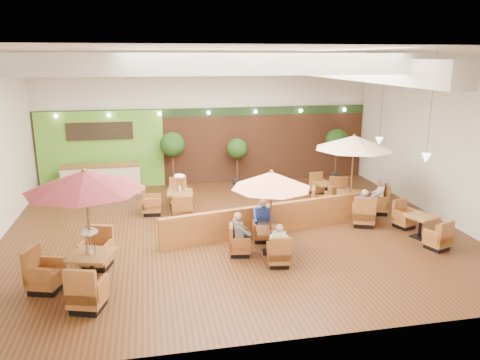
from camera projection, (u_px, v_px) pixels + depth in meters
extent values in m
plane|color=#381E0F|center=(234.00, 230.00, 14.72)|extent=(14.00, 14.00, 0.00)
cube|color=silver|center=(208.00, 119.00, 19.71)|extent=(14.00, 0.04, 5.50)
cube|color=silver|center=(294.00, 205.00, 8.33)|extent=(14.00, 0.04, 5.50)
cube|color=silver|center=(443.00, 137.00, 15.34)|extent=(0.04, 12.00, 5.50)
cube|color=white|center=(233.00, 49.00, 13.32)|extent=(14.00, 12.00, 0.04)
cube|color=brown|center=(208.00, 146.00, 19.95)|extent=(13.90, 0.10, 3.20)
cube|color=#1E3819|center=(208.00, 112.00, 19.57)|extent=(13.90, 0.12, 0.35)
cube|color=#5FA931|center=(102.00, 150.00, 19.06)|extent=(5.00, 0.08, 3.20)
cube|color=black|center=(100.00, 131.00, 18.78)|extent=(2.60, 0.08, 0.70)
cube|color=white|center=(347.00, 69.00, 14.12)|extent=(0.60, 11.00, 0.60)
cube|color=white|center=(268.00, 64.00, 9.61)|extent=(13.60, 0.12, 0.45)
cube|color=white|center=(242.00, 63.00, 12.17)|extent=(13.60, 0.12, 0.45)
cube|color=white|center=(226.00, 62.00, 14.64)|extent=(13.60, 0.12, 0.45)
cube|color=white|center=(214.00, 61.00, 17.20)|extent=(13.60, 0.12, 0.45)
cylinder|color=black|center=(431.00, 105.00, 13.87)|extent=(0.01, 0.01, 3.20)
cone|color=white|center=(426.00, 158.00, 14.28)|extent=(0.28, 0.28, 0.28)
cylinder|color=black|center=(383.00, 97.00, 16.71)|extent=(0.01, 0.01, 3.20)
cone|color=white|center=(379.00, 141.00, 17.12)|extent=(0.28, 0.28, 0.28)
sphere|color=#FFEAC6|center=(56.00, 116.00, 18.22)|extent=(0.14, 0.14, 0.14)
sphere|color=#FFEAC6|center=(109.00, 115.00, 18.60)|extent=(0.14, 0.14, 0.14)
sphere|color=#FFEAC6|center=(160.00, 114.00, 18.97)|extent=(0.14, 0.14, 0.14)
sphere|color=#FFEAC6|center=(209.00, 113.00, 19.35)|extent=(0.14, 0.14, 0.14)
sphere|color=#FFEAC6|center=(256.00, 112.00, 19.73)|extent=(0.14, 0.14, 0.14)
sphere|color=#FFEAC6|center=(301.00, 111.00, 20.10)|extent=(0.14, 0.14, 0.14)
sphere|color=#FFEAC6|center=(344.00, 110.00, 20.48)|extent=(0.14, 0.14, 0.14)
cube|color=beige|center=(102.00, 180.00, 18.59)|extent=(3.00, 0.70, 1.10)
cube|color=brown|center=(101.00, 165.00, 18.44)|extent=(3.00, 0.75, 0.06)
cube|color=brown|center=(267.00, 219.00, 14.34)|extent=(6.65, 1.55, 0.94)
cube|color=brown|center=(91.00, 255.00, 10.93)|extent=(1.19, 1.19, 0.07)
cylinder|color=black|center=(93.00, 271.00, 11.03)|extent=(0.11, 0.11, 0.74)
cube|color=black|center=(94.00, 286.00, 11.13)|extent=(0.63, 0.63, 0.04)
cube|color=brown|center=(88.00, 295.00, 10.04)|extent=(0.87, 0.87, 0.36)
cube|color=brown|center=(89.00, 287.00, 9.71)|extent=(0.70, 0.31, 0.78)
cube|color=brown|center=(72.00, 285.00, 10.02)|extent=(0.27, 0.61, 0.31)
cube|color=brown|center=(101.00, 287.00, 9.95)|extent=(0.27, 0.61, 0.31)
cube|color=black|center=(89.00, 306.00, 10.11)|extent=(0.77, 0.77, 0.16)
cube|color=brown|center=(97.00, 255.00, 12.06)|extent=(0.87, 0.87, 0.36)
cube|color=brown|center=(94.00, 240.00, 12.22)|extent=(0.70, 0.31, 0.78)
cube|color=brown|center=(109.00, 248.00, 11.97)|extent=(0.27, 0.61, 0.31)
cube|color=brown|center=(84.00, 247.00, 12.03)|extent=(0.27, 0.61, 0.31)
cube|color=black|center=(98.00, 265.00, 12.12)|extent=(0.77, 0.77, 0.16)
cube|color=brown|center=(45.00, 278.00, 10.85)|extent=(0.87, 0.87, 0.36)
cube|color=brown|center=(57.00, 262.00, 10.90)|extent=(0.31, 0.70, 0.78)
cube|color=brown|center=(51.00, 263.00, 11.10)|extent=(0.61, 0.27, 0.31)
cube|color=brown|center=(37.00, 275.00, 10.48)|extent=(0.61, 0.27, 0.31)
cube|color=black|center=(46.00, 288.00, 10.92)|extent=(0.77, 0.77, 0.16)
cylinder|color=brown|center=(89.00, 231.00, 10.78)|extent=(0.06, 0.06, 2.80)
cone|color=maroon|center=(85.00, 181.00, 10.47)|extent=(2.68, 2.68, 0.45)
sphere|color=brown|center=(84.00, 171.00, 10.41)|extent=(0.10, 0.10, 0.10)
cylinder|color=silver|center=(91.00, 250.00, 10.89)|extent=(0.10, 0.10, 0.22)
cube|color=brown|center=(270.00, 230.00, 12.90)|extent=(0.89, 0.89, 0.05)
cylinder|color=black|center=(270.00, 241.00, 12.98)|extent=(0.09, 0.09, 0.60)
cube|color=black|center=(270.00, 252.00, 13.07)|extent=(0.47, 0.47, 0.04)
cube|color=brown|center=(279.00, 256.00, 12.18)|extent=(0.65, 0.65, 0.29)
cube|color=brown|center=(283.00, 250.00, 11.89)|extent=(0.57, 0.18, 0.64)
cube|color=brown|center=(269.00, 250.00, 12.12)|extent=(0.15, 0.51, 0.26)
cube|color=brown|center=(289.00, 249.00, 12.14)|extent=(0.15, 0.51, 0.26)
cube|color=black|center=(279.00, 263.00, 12.23)|extent=(0.57, 0.57, 0.13)
cube|color=brown|center=(263.00, 232.00, 13.82)|extent=(0.65, 0.65, 0.29)
cube|color=brown|center=(260.00, 221.00, 13.97)|extent=(0.57, 0.18, 0.64)
cube|color=brown|center=(272.00, 226.00, 13.79)|extent=(0.15, 0.51, 0.26)
cube|color=brown|center=(254.00, 227.00, 13.77)|extent=(0.15, 0.51, 0.26)
cube|color=black|center=(263.00, 239.00, 13.88)|extent=(0.57, 0.57, 0.13)
cube|color=brown|center=(240.00, 246.00, 12.84)|extent=(0.65, 0.65, 0.29)
cube|color=brown|center=(248.00, 235.00, 12.85)|extent=(0.18, 0.57, 0.64)
cube|color=brown|center=(239.00, 236.00, 13.05)|extent=(0.51, 0.15, 0.26)
cube|color=brown|center=(240.00, 243.00, 12.54)|extent=(0.51, 0.15, 0.26)
cube|color=black|center=(240.00, 253.00, 12.89)|extent=(0.57, 0.57, 0.13)
cylinder|color=brown|center=(271.00, 214.00, 12.78)|extent=(0.06, 0.06, 2.28)
cone|color=#CF7664|center=(271.00, 180.00, 12.53)|extent=(2.19, 2.19, 0.45)
sphere|color=brown|center=(271.00, 172.00, 12.48)|extent=(0.10, 0.10, 0.10)
cube|color=brown|center=(351.00, 193.00, 15.92)|extent=(1.21, 1.21, 0.07)
cylinder|color=black|center=(350.00, 204.00, 16.02)|extent=(0.11, 0.11, 0.72)
cube|color=black|center=(349.00, 215.00, 16.11)|extent=(0.64, 0.64, 0.04)
cube|color=brown|center=(363.00, 216.00, 15.05)|extent=(0.88, 0.88, 0.35)
cube|color=brown|center=(371.00, 209.00, 14.74)|extent=(0.67, 0.35, 0.77)
cube|color=brown|center=(354.00, 209.00, 15.05)|extent=(0.30, 0.59, 0.31)
cube|color=brown|center=(374.00, 210.00, 14.94)|extent=(0.30, 0.59, 0.31)
cube|color=black|center=(363.00, 223.00, 15.11)|extent=(0.78, 0.78, 0.15)
cube|color=brown|center=(338.00, 198.00, 17.02)|extent=(0.88, 0.88, 0.35)
cube|color=brown|center=(333.00, 187.00, 17.17)|extent=(0.67, 0.35, 0.77)
cube|color=brown|center=(347.00, 192.00, 16.91)|extent=(0.30, 0.59, 0.31)
cube|color=brown|center=(329.00, 191.00, 17.02)|extent=(0.30, 0.59, 0.31)
cube|color=black|center=(338.00, 204.00, 17.09)|extent=(0.78, 0.78, 0.15)
cube|color=brown|center=(321.00, 208.00, 15.84)|extent=(0.88, 0.88, 0.35)
cube|color=brown|center=(328.00, 198.00, 15.91)|extent=(0.35, 0.67, 0.77)
cube|color=brown|center=(322.00, 199.00, 16.09)|extent=(0.59, 0.30, 0.31)
cube|color=brown|center=(321.00, 205.00, 15.48)|extent=(0.59, 0.30, 0.31)
cube|color=black|center=(321.00, 215.00, 15.90)|extent=(0.78, 0.78, 0.15)
cube|color=brown|center=(378.00, 205.00, 16.23)|extent=(0.88, 0.88, 0.35)
cube|color=brown|center=(373.00, 197.00, 16.00)|extent=(0.35, 0.67, 0.77)
cube|color=brown|center=(379.00, 201.00, 15.87)|extent=(0.59, 0.30, 0.31)
cube|color=brown|center=(378.00, 196.00, 16.48)|extent=(0.59, 0.30, 0.31)
cube|color=black|center=(377.00, 211.00, 16.30)|extent=(0.78, 0.78, 0.15)
cylinder|color=brown|center=(352.00, 177.00, 15.77)|extent=(0.06, 0.06, 2.74)
cone|color=beige|center=(354.00, 142.00, 15.47)|extent=(2.63, 2.63, 0.45)
sphere|color=brown|center=(354.00, 135.00, 15.41)|extent=(0.10, 0.10, 0.10)
cube|color=brown|center=(180.00, 192.00, 16.22)|extent=(0.92, 0.92, 0.06)
cylinder|color=black|center=(180.00, 202.00, 16.31)|extent=(0.10, 0.10, 0.68)
cube|color=black|center=(181.00, 212.00, 16.40)|extent=(0.49, 0.49, 0.04)
cube|color=brown|center=(182.00, 213.00, 15.41)|extent=(0.67, 0.67, 0.33)
cube|color=brown|center=(183.00, 207.00, 15.08)|extent=(0.64, 0.14, 0.72)
cube|color=brown|center=(173.00, 208.00, 15.32)|extent=(0.12, 0.57, 0.29)
cube|color=brown|center=(191.00, 207.00, 15.39)|extent=(0.12, 0.57, 0.29)
cube|color=black|center=(183.00, 220.00, 15.47)|extent=(0.60, 0.60, 0.14)
cube|color=brown|center=(178.00, 196.00, 17.25)|extent=(0.67, 0.67, 0.33)
cube|color=brown|center=(177.00, 186.00, 17.42)|extent=(0.64, 0.14, 0.72)
cube|color=brown|center=(186.00, 191.00, 17.24)|extent=(0.12, 0.57, 0.29)
cube|color=brown|center=(170.00, 191.00, 17.16)|extent=(0.12, 0.57, 0.29)
cube|color=black|center=(179.00, 202.00, 17.31)|extent=(0.60, 0.60, 0.14)
cube|color=brown|center=(152.00, 206.00, 16.15)|extent=(0.67, 0.67, 0.33)
cube|color=brown|center=(159.00, 197.00, 16.13)|extent=(0.14, 0.64, 0.72)
cube|color=brown|center=(152.00, 198.00, 16.38)|extent=(0.57, 0.12, 0.29)
cube|color=brown|center=(151.00, 203.00, 15.81)|extent=(0.57, 0.12, 0.29)
cube|color=black|center=(152.00, 212.00, 16.21)|extent=(0.60, 0.60, 0.14)
cylinder|color=silver|center=(180.00, 189.00, 16.18)|extent=(0.10, 0.10, 0.22)
cube|color=brown|center=(421.00, 217.00, 13.97)|extent=(1.01, 1.01, 0.06)
cylinder|color=black|center=(420.00, 227.00, 14.05)|extent=(0.09, 0.09, 0.62)
cube|color=black|center=(419.00, 237.00, 14.14)|extent=(0.54, 0.54, 0.04)
cube|color=brown|center=(437.00, 240.00, 13.23)|extent=(0.74, 0.74, 0.30)
cube|color=brown|center=(441.00, 234.00, 12.93)|extent=(0.58, 0.28, 0.65)
cube|color=brown|center=(432.00, 235.00, 13.05)|extent=(0.24, 0.51, 0.26)
cube|color=brown|center=(444.00, 232.00, 13.32)|extent=(0.24, 0.51, 0.26)
cube|color=black|center=(437.00, 247.00, 13.29)|extent=(0.65, 0.65, 0.13)
cube|color=brown|center=(404.00, 219.00, 14.91)|extent=(0.74, 0.74, 0.30)
cube|color=brown|center=(404.00, 208.00, 15.07)|extent=(0.58, 0.28, 0.65)
cube|color=brown|center=(411.00, 212.00, 15.00)|extent=(0.24, 0.51, 0.26)
cube|color=brown|center=(399.00, 215.00, 14.73)|extent=(0.24, 0.51, 0.26)
cube|color=black|center=(404.00, 225.00, 14.97)|extent=(0.65, 0.65, 0.13)
cube|color=brown|center=(326.00, 184.00, 17.66)|extent=(0.82, 0.82, 0.05)
cylinder|color=black|center=(326.00, 192.00, 17.74)|extent=(0.09, 0.09, 0.58)
cube|color=black|center=(326.00, 200.00, 17.82)|extent=(0.43, 0.43, 0.04)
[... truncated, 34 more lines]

